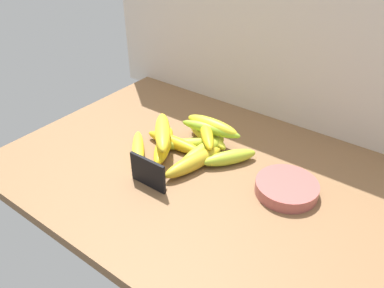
{
  "coord_description": "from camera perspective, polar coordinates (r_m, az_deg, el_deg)",
  "views": [
    {
      "loc": [
        46.85,
        -67.77,
        66.89
      ],
      "look_at": [
        -5.98,
        3.0,
        8.0
      ],
      "focal_mm": 35.78,
      "sensor_mm": 36.0,
      "label": 1
    }
  ],
  "objects": [
    {
      "name": "counter_top",
      "position": [
        1.05,
        1.64,
        -4.76
      ],
      "size": [
        110.0,
        76.0,
        3.0
      ],
      "primitive_type": "cube",
      "color": "brown",
      "rests_on": "ground"
    },
    {
      "name": "back_wall",
      "position": [
        1.21,
        13.21,
        17.57
      ],
      "size": [
        130.0,
        2.0,
        70.0
      ],
      "primitive_type": "cube",
      "color": "beige",
      "rests_on": "ground"
    },
    {
      "name": "chalkboard_sign",
      "position": [
        0.98,
        -6.55,
        -4.4
      ],
      "size": [
        11.0,
        1.8,
        8.4
      ],
      "color": "black",
      "rests_on": "counter_top"
    },
    {
      "name": "fruit_bowl",
      "position": [
        0.99,
        13.92,
        -6.34
      ],
      "size": [
        15.78,
        15.78,
        3.18
      ],
      "primitive_type": "cylinder",
      "color": "#A5524D",
      "rests_on": "counter_top"
    },
    {
      "name": "banana_0",
      "position": [
        1.09,
        1.69,
        -1.02
      ],
      "size": [
        6.15,
        18.32,
        4.17
      ],
      "primitive_type": "ellipsoid",
      "rotation": [
        0.0,
        0.0,
        4.6
      ],
      "color": "#A9B62C",
      "rests_on": "counter_top"
    },
    {
      "name": "banana_1",
      "position": [
        1.11,
        -4.23,
        -0.18
      ],
      "size": [
        12.95,
        18.65,
        4.32
      ],
      "primitive_type": "ellipsoid",
      "rotation": [
        0.0,
        0.0,
        2.08
      ],
      "color": "yellow",
      "rests_on": "counter_top"
    },
    {
      "name": "banana_2",
      "position": [
        1.06,
        5.6,
        -2.03
      ],
      "size": [
        12.36,
        15.26,
        4.0
      ],
      "primitive_type": "ellipsoid",
      "rotation": [
        0.0,
        0.0,
        0.96
      ],
      "color": "#AAC42E",
      "rests_on": "counter_top"
    },
    {
      "name": "banana_3",
      "position": [
        1.04,
        0.25,
        -2.73
      ],
      "size": [
        8.84,
        19.97,
        4.39
      ],
      "primitive_type": "ellipsoid",
      "rotation": [
        0.0,
        0.0,
        4.48
      ],
      "color": "gold",
      "rests_on": "counter_top"
    },
    {
      "name": "banana_4",
      "position": [
        1.12,
        -2.56,
        0.18
      ],
      "size": [
        19.96,
        4.47,
        3.75
      ],
      "primitive_type": "ellipsoid",
      "rotation": [
        0.0,
        0.0,
        3.18
      ],
      "color": "gold",
      "rests_on": "counter_top"
    },
    {
      "name": "banana_5",
      "position": [
        1.1,
        -8.04,
        -1.03
      ],
      "size": [
        16.55,
        17.22,
        3.48
      ],
      "primitive_type": "ellipsoid",
      "rotation": [
        0.0,
        0.0,
        2.33
      ],
      "color": "yellow",
      "rests_on": "counter_top"
    },
    {
      "name": "banana_6",
      "position": [
        1.12,
        -0.26,
        0.03
      ],
      "size": [
        16.54,
        15.74,
        3.35
      ],
      "primitive_type": "ellipsoid",
      "rotation": [
        0.0,
        0.0,
        0.75
      ],
      "color": "#AEC130",
      "rests_on": "counter_top"
    },
    {
      "name": "banana_7",
      "position": [
        1.15,
        2.33,
        1.06
      ],
      "size": [
        16.39,
        7.96,
        3.81
      ],
      "primitive_type": "ellipsoid",
      "rotation": [
        0.0,
        0.0,
        2.87
      ],
      "color": "gold",
      "rests_on": "counter_top"
    },
    {
      "name": "banana_8",
      "position": [
        1.12,
        2.52,
        -0.12
      ],
      "size": [
        15.44,
        17.76,
        3.54
      ],
      "primitive_type": "ellipsoid",
      "rotation": [
        0.0,
        0.0,
        5.4
      ],
      "color": "gold",
      "rests_on": "counter_top"
    },
    {
      "name": "banana_9",
      "position": [
        1.12,
        2.8,
        2.25
      ],
      "size": [
        18.87,
        6.51,
        3.3
      ],
      "primitive_type": "ellipsoid",
      "rotation": [
        0.0,
        0.0,
        3.32
      ],
      "color": "#8CB42A",
      "rests_on": "banana_7"
    },
    {
      "name": "banana_10",
      "position": [
        1.09,
        -4.41,
        1.82
      ],
      "size": [
        16.34,
        17.88,
        4.38
      ],
      "primitive_type": "ellipsoid",
      "rotation": [
        0.0,
        0.0,
        2.29
      ],
      "color": "yellow",
      "rests_on": "banana_1"
    },
    {
      "name": "banana_11",
      "position": [
        1.13,
        2.99,
        2.79
      ],
      "size": [
        17.2,
        4.42,
        4.22
      ],
      "primitive_type": "ellipsoid",
      "rotation": [
        0.0,
        0.0,
        3.15
      ],
      "color": "gold",
      "rests_on": "banana_7"
    },
    {
      "name": "banana_12",
      "position": [
        1.1,
        2.21,
        1.56
      ],
      "size": [
        13.33,
        14.22,
        3.37
      ],
      "primitive_type": "ellipsoid",
      "rotation": [
        0.0,
        0.0,
        5.45
      ],
      "color": "yellow",
      "rests_on": "banana_8"
    }
  ]
}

